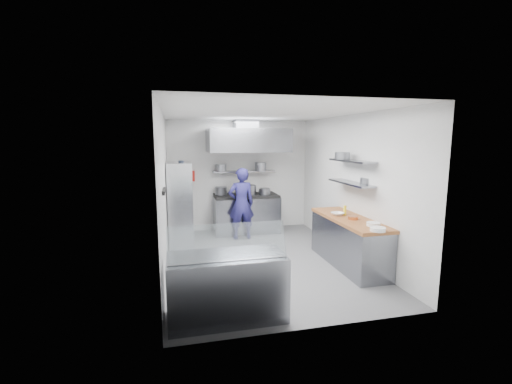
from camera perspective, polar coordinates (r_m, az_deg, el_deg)
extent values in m
plane|color=#59595C|center=(6.78, 1.19, -11.26)|extent=(5.00, 5.00, 0.00)
plane|color=silver|center=(6.39, 1.27, 13.06)|extent=(5.00, 5.00, 0.00)
cube|color=white|center=(8.86, -2.82, 2.76)|extent=(3.60, 2.80, 0.02)
cube|color=white|center=(4.10, 10.00, -4.29)|extent=(3.60, 2.80, 0.02)
cube|color=white|center=(6.24, -14.99, -0.02)|extent=(2.80, 5.00, 0.02)
cube|color=white|center=(7.10, 15.44, 0.99)|extent=(2.80, 5.00, 0.02)
cube|color=gray|center=(8.64, -1.64, -3.76)|extent=(1.60, 0.80, 0.90)
cube|color=black|center=(8.55, -1.65, -0.62)|extent=(1.57, 0.78, 0.06)
cylinder|color=slate|center=(8.56, -5.86, 0.23)|extent=(0.30, 0.30, 0.20)
cylinder|color=slate|center=(8.48, -1.17, 0.32)|extent=(0.35, 0.35, 0.24)
cylinder|color=slate|center=(8.51, 1.44, 0.09)|extent=(0.29, 0.29, 0.16)
cube|color=gray|center=(8.71, -1.99, 3.46)|extent=(1.60, 0.30, 0.04)
cylinder|color=slate|center=(8.48, -5.89, 4.02)|extent=(0.27, 0.27, 0.18)
cylinder|color=slate|center=(8.55, 0.76, 4.24)|extent=(0.28, 0.28, 0.22)
cube|color=gray|center=(8.27, -1.45, 8.60)|extent=(1.90, 1.15, 0.55)
cube|color=slate|center=(8.50, -1.77, 11.16)|extent=(0.55, 0.55, 0.24)
cube|color=red|center=(8.66, -10.91, 2.61)|extent=(0.22, 0.10, 0.26)
imported|color=navy|center=(7.98, -2.47, -1.96)|extent=(0.63, 0.44, 1.68)
cube|color=silver|center=(7.42, -12.53, -2.30)|extent=(0.50, 0.90, 1.85)
cube|color=white|center=(7.25, -12.47, -3.57)|extent=(0.15, 0.19, 0.17)
cube|color=yellow|center=(7.66, -12.65, 0.88)|extent=(0.15, 0.20, 0.17)
cylinder|color=black|center=(7.24, -12.35, 4.43)|extent=(0.12, 0.12, 0.18)
cube|color=black|center=(5.33, -15.06, 0.16)|extent=(0.04, 0.55, 0.05)
cube|color=gray|center=(6.64, 15.14, -8.19)|extent=(0.62, 2.00, 0.84)
cube|color=#976028|center=(6.52, 15.29, -4.40)|extent=(0.65, 2.04, 0.06)
cylinder|color=white|center=(5.70, 19.64, -5.87)|extent=(0.24, 0.24, 0.06)
cylinder|color=white|center=(6.01, 18.98, -5.10)|extent=(0.22, 0.22, 0.06)
cylinder|color=#BC6735|center=(6.39, 15.88, -4.16)|extent=(0.18, 0.18, 0.06)
cylinder|color=yellow|center=(6.71, 14.59, -2.97)|extent=(0.06, 0.06, 0.18)
imported|color=white|center=(6.65, 13.42, -3.56)|extent=(0.26, 0.26, 0.06)
cube|color=gray|center=(6.75, 15.49, 1.46)|extent=(0.30, 1.30, 0.04)
cube|color=gray|center=(6.71, 15.64, 5.01)|extent=(0.30, 1.30, 0.04)
cylinder|color=slate|center=(6.61, 17.88, 1.81)|extent=(0.21, 0.21, 0.10)
cylinder|color=slate|center=(6.84, 14.19, 5.89)|extent=(0.29, 0.29, 0.14)
cube|color=gray|center=(4.62, -4.87, -15.48)|extent=(1.50, 0.70, 0.85)
cube|color=silver|center=(4.28, -4.74, -8.23)|extent=(1.47, 0.19, 0.42)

